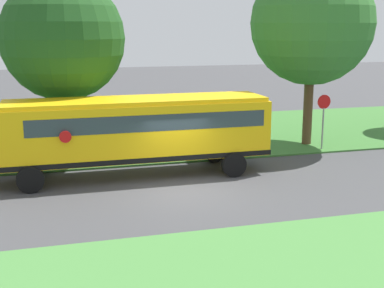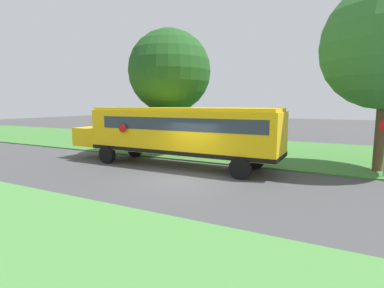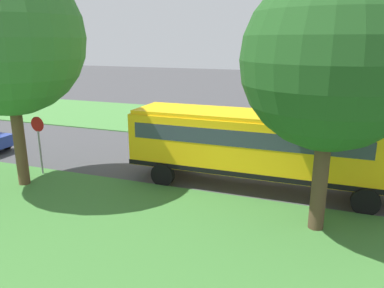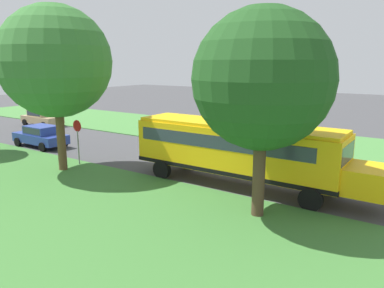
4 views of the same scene
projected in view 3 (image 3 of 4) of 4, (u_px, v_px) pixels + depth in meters
The scene contains 7 objects.
ground_plane at pixel (238, 165), 18.70m from camera, with size 120.00×120.00×0.00m, color #424244.
grass_verge at pixel (148, 280), 9.66m from camera, with size 12.00×80.00×0.08m, color #3D7533.
grass_far_side at pixel (268, 126), 26.82m from camera, with size 10.00×80.00×0.07m, color #47843D.
school_bus at pixel (263, 144), 15.28m from camera, with size 2.84×12.42×3.16m.
oak_tree_beside_bus at pixel (335, 60), 10.74m from camera, with size 5.33×5.33×8.11m.
oak_tree_roadside_mid at pixel (5, 35), 14.28m from camera, with size 6.03×6.03×9.11m.
stop_sign at pixel (39, 139), 16.80m from camera, with size 0.08×0.68×2.74m.
Camera 3 is at (-17.44, -3.98, 6.03)m, focal length 35.00 mm.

